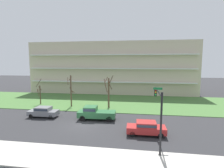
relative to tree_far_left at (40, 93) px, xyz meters
name	(u,v)px	position (x,y,z in m)	size (l,w,h in m)	color
ground	(83,125)	(11.88, -9.86, -2.22)	(160.00, 160.00, 0.00)	#2D2D30
sidewalk_curb_near	(55,156)	(11.88, -17.86, -2.14)	(80.00, 4.00, 0.15)	#BCB7AD
grass_lawn_strip	(104,102)	(11.88, 4.14, -2.18)	(80.00, 16.00, 0.08)	#477238
apartment_building	(113,68)	(11.88, 17.66, 4.56)	(43.47, 11.99, 13.55)	beige
tree_far_left	(40,93)	(0.00, 0.00, 0.00)	(1.26, 1.52, 5.08)	#4C3828
tree_left	(71,90)	(6.70, -0.76, 0.90)	(1.31, 1.21, 5.90)	brown
tree_center	(108,91)	(13.72, -0.50, 0.95)	(1.84, 1.83, 5.97)	brown
sedan_gray_near_left	(43,111)	(4.84, -7.36, -1.34)	(4.44, 1.91, 1.57)	slate
pickup_green_center_left	(95,113)	(12.90, -7.37, -1.20)	(5.49, 2.25, 1.95)	#2D6B3D
sedan_red_center_right	(146,128)	(19.97, -11.86, -1.34)	(4.43, 1.87, 1.57)	#B22828
traffic_signal_mast	(159,107)	(20.97, -14.40, 1.78)	(0.90, 5.77, 5.76)	black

